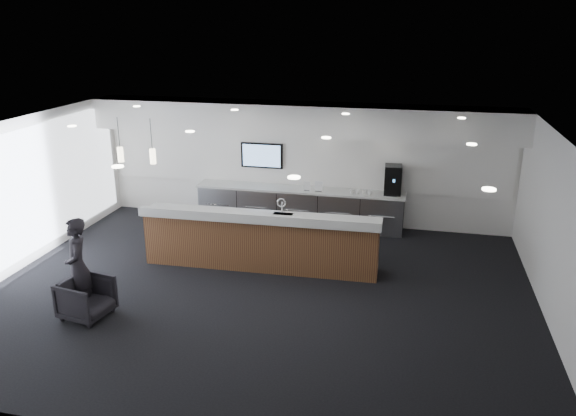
% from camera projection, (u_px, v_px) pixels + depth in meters
% --- Properties ---
extents(ground, '(10.00, 10.00, 0.00)m').
position_uv_depth(ground, '(259.00, 292.00, 10.45)').
color(ground, black).
rests_on(ground, ground).
extents(ceiling, '(10.00, 8.00, 0.02)m').
position_uv_depth(ceiling, '(256.00, 133.00, 9.49)').
color(ceiling, black).
rests_on(ceiling, back_wall).
extents(back_wall, '(10.00, 0.02, 3.00)m').
position_uv_depth(back_wall, '(303.00, 163.00, 13.67)').
color(back_wall, white).
rests_on(back_wall, ground).
extents(left_wall, '(0.02, 8.00, 3.00)m').
position_uv_depth(left_wall, '(13.00, 197.00, 11.03)').
color(left_wall, white).
rests_on(left_wall, ground).
extents(right_wall, '(0.02, 8.00, 3.00)m').
position_uv_depth(right_wall, '(560.00, 240.00, 8.91)').
color(right_wall, white).
rests_on(right_wall, ground).
extents(soffit_bulkhead, '(10.00, 0.90, 0.70)m').
position_uv_depth(soffit_bulkhead, '(299.00, 119.00, 12.88)').
color(soffit_bulkhead, white).
rests_on(soffit_bulkhead, back_wall).
extents(alcove_panel, '(9.80, 0.06, 1.40)m').
position_uv_depth(alcove_panel, '(302.00, 159.00, 13.61)').
color(alcove_panel, white).
rests_on(alcove_panel, back_wall).
extents(window_blinds_wall, '(0.04, 7.36, 2.55)m').
position_uv_depth(window_blinds_wall, '(15.00, 197.00, 11.02)').
color(window_blinds_wall, '#D2E3FC').
rests_on(window_blinds_wall, left_wall).
extents(back_credenza, '(5.06, 0.66, 0.95)m').
position_uv_depth(back_credenza, '(299.00, 207.00, 13.66)').
color(back_credenza, '#94969C').
rests_on(back_credenza, ground).
extents(wall_tv, '(1.05, 0.08, 0.62)m').
position_uv_depth(wall_tv, '(262.00, 155.00, 13.74)').
color(wall_tv, black).
rests_on(wall_tv, back_wall).
extents(pendant_left, '(0.12, 0.12, 0.30)m').
position_uv_depth(pendant_left, '(150.00, 158.00, 10.98)').
color(pendant_left, beige).
rests_on(pendant_left, ceiling).
extents(pendant_right, '(0.12, 0.12, 0.30)m').
position_uv_depth(pendant_right, '(118.00, 156.00, 11.13)').
color(pendant_right, beige).
rests_on(pendant_right, ceiling).
extents(ceiling_can_lights, '(7.00, 5.00, 0.02)m').
position_uv_depth(ceiling_can_lights, '(256.00, 134.00, 9.50)').
color(ceiling_can_lights, white).
rests_on(ceiling_can_lights, ceiling).
extents(service_counter, '(4.83, 0.93, 1.49)m').
position_uv_depth(service_counter, '(261.00, 240.00, 11.34)').
color(service_counter, '#4C2719').
rests_on(service_counter, ground).
extents(coffee_machine, '(0.41, 0.53, 0.68)m').
position_uv_depth(coffee_machine, '(393.00, 180.00, 13.00)').
color(coffee_machine, black).
rests_on(coffee_machine, back_credenza).
extents(info_sign_left, '(0.16, 0.03, 0.22)m').
position_uv_depth(info_sign_left, '(307.00, 186.00, 13.31)').
color(info_sign_left, white).
rests_on(info_sign_left, back_credenza).
extents(info_sign_right, '(0.19, 0.03, 0.25)m').
position_uv_depth(info_sign_right, '(319.00, 186.00, 13.24)').
color(info_sign_right, white).
rests_on(info_sign_right, back_credenza).
extents(armchair, '(0.88, 0.86, 0.69)m').
position_uv_depth(armchair, '(86.00, 298.00, 9.48)').
color(armchair, black).
rests_on(armchair, ground).
extents(lounge_guest, '(0.68, 0.74, 1.69)m').
position_uv_depth(lounge_guest, '(78.00, 266.00, 9.52)').
color(lounge_guest, black).
rests_on(lounge_guest, ground).
extents(cup_0, '(0.10, 0.10, 0.09)m').
position_uv_depth(cup_0, '(370.00, 192.00, 13.03)').
color(cup_0, white).
rests_on(cup_0, back_credenza).
extents(cup_1, '(0.14, 0.14, 0.09)m').
position_uv_depth(cup_1, '(364.00, 192.00, 13.06)').
color(cup_1, white).
rests_on(cup_1, back_credenza).
extents(cup_2, '(0.12, 0.12, 0.09)m').
position_uv_depth(cup_2, '(358.00, 192.00, 13.09)').
color(cup_2, white).
rests_on(cup_2, back_credenza).
extents(cup_3, '(0.13, 0.13, 0.09)m').
position_uv_depth(cup_3, '(352.00, 191.00, 13.12)').
color(cup_3, white).
rests_on(cup_3, back_credenza).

